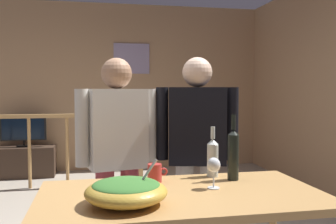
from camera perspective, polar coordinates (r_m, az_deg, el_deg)
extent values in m
cube|color=tan|center=(6.37, -9.92, 3.71)|extent=(5.42, 0.10, 2.73)
cube|color=#9D8FB0|center=(6.36, -5.50, 8.00)|extent=(0.59, 0.03, 0.50)
cylinder|color=#B2844C|center=(5.42, -20.12, -5.87)|extent=(0.04, 0.04, 0.94)
cylinder|color=#B2844C|center=(5.36, -14.91, -5.87)|extent=(0.04, 0.04, 0.94)
cylinder|color=#B2844C|center=(5.35, -9.63, -5.81)|extent=(0.04, 0.04, 0.94)
cylinder|color=#B2844C|center=(5.39, -4.39, -5.71)|extent=(0.04, 0.04, 0.94)
cube|color=#B2844C|center=(5.36, -20.23, -0.61)|extent=(3.02, 0.07, 0.05)
cube|color=#B2844C|center=(5.38, -4.39, -5.19)|extent=(0.10, 0.10, 1.04)
cube|color=#38281E|center=(6.20, -20.77, -6.99)|extent=(0.90, 0.40, 0.46)
cube|color=black|center=(6.16, -20.82, -4.80)|extent=(0.20, 0.12, 0.02)
cylinder|color=black|center=(6.16, -20.83, -4.34)|extent=(0.03, 0.03, 0.08)
cube|color=black|center=(6.10, -20.92, -2.32)|extent=(0.66, 0.06, 0.36)
cube|color=black|center=(6.07, -20.97, -2.34)|extent=(0.61, 0.01, 0.33)
cube|color=#B2844C|center=(2.05, 2.08, -12.56)|extent=(1.49, 0.80, 0.04)
ellipsoid|color=gold|center=(1.83, -6.32, -11.90)|extent=(0.39, 0.39, 0.12)
ellipsoid|color=#38702D|center=(1.83, -6.33, -10.91)|extent=(0.32, 0.32, 0.05)
cylinder|color=silver|center=(1.83, -3.85, -10.16)|extent=(0.14, 0.01, 0.20)
cylinder|color=silver|center=(2.13, 6.87, -11.28)|extent=(0.07, 0.07, 0.01)
cylinder|color=silver|center=(2.12, 6.88, -10.01)|extent=(0.01, 0.01, 0.09)
ellipsoid|color=silver|center=(2.11, 6.89, -7.91)|extent=(0.07, 0.07, 0.08)
cylinder|color=black|center=(2.32, 9.77, -6.75)|extent=(0.07, 0.07, 0.27)
cone|color=black|center=(2.30, 9.81, -3.02)|extent=(0.07, 0.07, 0.03)
cylinder|color=black|center=(2.29, 9.83, -1.53)|extent=(0.03, 0.03, 0.09)
cylinder|color=silver|center=(2.39, 6.73, -7.23)|extent=(0.07, 0.07, 0.20)
cone|color=silver|center=(2.38, 6.75, -4.43)|extent=(0.07, 0.07, 0.03)
cylinder|color=silver|center=(2.37, 6.76, -3.12)|extent=(0.03, 0.03, 0.08)
cylinder|color=#B7332D|center=(2.25, -2.02, -9.15)|extent=(0.08, 0.08, 0.11)
torus|color=#B7332D|center=(2.26, -0.65, -8.96)|extent=(0.05, 0.01, 0.05)
cylinder|color=#9E3842|center=(2.85, -5.76, -15.86)|extent=(0.13, 0.13, 0.78)
cylinder|color=#9E3842|center=(2.80, -9.41, -16.24)|extent=(0.13, 0.13, 0.78)
cube|color=beige|center=(2.67, -7.68, -2.46)|extent=(0.43, 0.30, 0.55)
cylinder|color=beige|center=(2.75, -2.78, -1.98)|extent=(0.09, 0.09, 0.53)
cylinder|color=beige|center=(2.61, -12.84, -2.35)|extent=(0.09, 0.09, 0.53)
sphere|color=#A37556|center=(2.66, -7.75, 5.78)|extent=(0.21, 0.21, 0.21)
cylinder|color=beige|center=(2.92, 6.16, -15.30)|extent=(0.13, 0.13, 0.79)
cylinder|color=beige|center=(2.91, 2.49, -15.34)|extent=(0.13, 0.13, 0.79)
cube|color=black|center=(2.77, 4.39, -2.04)|extent=(0.45, 0.31, 0.56)
cylinder|color=black|center=(2.79, 9.62, -1.74)|extent=(0.09, 0.09, 0.53)
cylinder|color=black|center=(2.77, -0.88, -1.74)|extent=(0.09, 0.09, 0.53)
sphere|color=beige|center=(2.76, 4.43, 5.99)|extent=(0.22, 0.22, 0.22)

